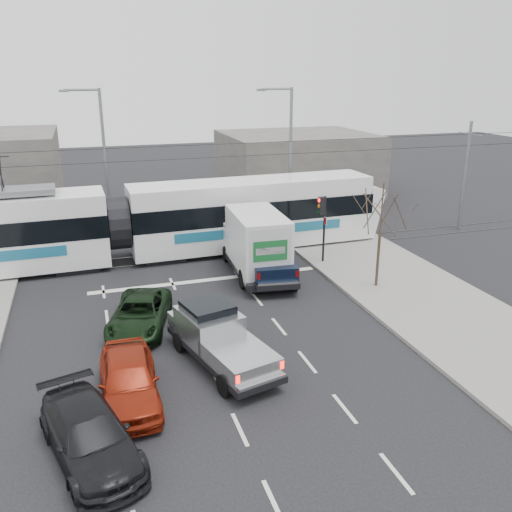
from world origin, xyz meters
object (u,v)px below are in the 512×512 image
object	(u,v)px
box_truck	(255,243)
street_lamp_far	(102,154)
silver_pickup	(217,336)
red_car	(129,379)
tram	(117,224)
bare_tree	(382,212)
street_lamp_near	(288,150)
navy_pickup	(266,255)
green_car	(140,314)
traffic_signal	(322,215)
dark_car	(90,435)

from	to	relation	value
box_truck	street_lamp_far	bearing A→B (deg)	127.49
silver_pickup	red_car	xyz separation A→B (m)	(-3.27, -1.60, -0.22)
street_lamp_far	tram	distance (m)	6.58
bare_tree	street_lamp_near	world-z (taller)	street_lamp_near
street_lamp_near	navy_pickup	world-z (taller)	street_lamp_near
box_truck	green_car	bearing A→B (deg)	-141.32
bare_tree	tram	size ratio (longest dim) A/B	0.17
traffic_signal	green_car	distance (m)	11.51
bare_tree	red_car	size ratio (longest dim) A/B	1.11
box_truck	dark_car	distance (m)	14.76
tram	street_lamp_far	bearing A→B (deg)	90.95
green_car	red_car	distance (m)	5.19
traffic_signal	dark_car	distance (m)	17.62
traffic_signal	navy_pickup	xyz separation A→B (m)	(-3.44, -0.86, -1.58)
tram	red_car	xyz separation A→B (m)	(-0.71, -13.66, -1.37)
street_lamp_near	traffic_signal	bearing A→B (deg)	-96.41
street_lamp_near	tram	xyz separation A→B (m)	(-11.23, -3.86, -2.98)
traffic_signal	red_car	world-z (taller)	traffic_signal
traffic_signal	red_car	size ratio (longest dim) A/B	0.80
bare_tree	street_lamp_near	xyz separation A→B (m)	(-0.29, 11.50, 1.32)
bare_tree	tram	distance (m)	13.92
silver_pickup	green_car	size ratio (longest dim) A/B	1.25
bare_tree	navy_pickup	distance (m)	6.13
street_lamp_far	tram	xyz separation A→B (m)	(0.27, -5.86, -2.98)
silver_pickup	tram	bearing A→B (deg)	87.72
street_lamp_near	green_car	distance (m)	17.20
navy_pickup	green_car	size ratio (longest dim) A/B	1.25
street_lamp_far	box_truck	world-z (taller)	street_lamp_far
box_truck	dark_car	bearing A→B (deg)	-122.10
traffic_signal	green_car	xyz separation A→B (m)	(-10.21, -4.90, -2.10)
street_lamp_far	green_car	world-z (taller)	street_lamp_far
street_lamp_far	dark_car	world-z (taller)	street_lamp_far
tram	box_truck	xyz separation A→B (m)	(6.50, -3.99, -0.47)
bare_tree	dark_car	xyz separation A→B (m)	(-13.47, -8.41, -3.10)
bare_tree	green_car	xyz separation A→B (m)	(-11.33, -0.90, -3.15)
street_lamp_near	dark_car	xyz separation A→B (m)	(-13.18, -19.91, -4.42)
street_lamp_near	silver_pickup	xyz separation A→B (m)	(-8.67, -15.92, -4.12)
box_truck	dark_car	size ratio (longest dim) A/B	1.44
red_car	green_car	bearing A→B (deg)	81.84
traffic_signal	dark_car	world-z (taller)	traffic_signal
bare_tree	navy_pickup	world-z (taller)	bare_tree
traffic_signal	navy_pickup	distance (m)	3.88
box_truck	green_car	distance (m)	7.86
tram	traffic_signal	bearing A→B (deg)	-21.04
street_lamp_near	dark_car	bearing A→B (deg)	-123.52
traffic_signal	dark_car	xyz separation A→B (m)	(-12.34, -12.40, -2.05)
silver_pickup	dark_car	world-z (taller)	silver_pickup
traffic_signal	street_lamp_far	distance (m)	14.47
tram	silver_pickup	xyz separation A→B (m)	(2.56, -12.05, -1.15)
red_car	tram	bearing A→B (deg)	88.72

